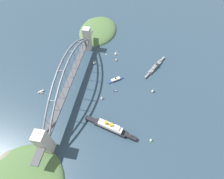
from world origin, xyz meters
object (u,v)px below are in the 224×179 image
object	(u,v)px
harbor_ferry_steamer	(116,80)
small_boat_5	(116,59)
small_boat_0	(116,91)
small_boat_3	(94,62)
harbor_arch_bridge	(71,77)
small_boat_2	(153,90)
small_boat_7	(151,140)
ocean_liner	(110,127)
naval_cruiser	(155,67)
small_boat_4	(106,54)
small_boat_6	(102,97)
seaplane_taxiing_near_bridge	(41,92)
small_boat_1	(116,53)

from	to	relation	value
harbor_ferry_steamer	small_boat_5	bearing A→B (deg)	-173.08
small_boat_0	small_boat_3	world-z (taller)	small_boat_3
harbor_arch_bridge	small_boat_2	xyz separation A→B (m)	(-12.95, 158.20, -25.59)
small_boat_3	small_boat_0	bearing A→B (deg)	40.15
small_boat_3	small_boat_7	world-z (taller)	small_boat_3
harbor_arch_bridge	ocean_liner	distance (m)	119.42
harbor_ferry_steamer	ocean_liner	bearing A→B (deg)	3.38
harbor_arch_bridge	small_boat_0	xyz separation A→B (m)	(-2.39, 85.44, -29.36)
naval_cruiser	small_boat_3	size ratio (longest dim) A/B	8.51
small_boat_2	small_boat_4	bearing A→B (deg)	-130.34
small_boat_6	small_boat_2	bearing A→B (deg)	108.34
small_boat_7	small_boat_2	bearing A→B (deg)	178.92
seaplane_taxiing_near_bridge	small_boat_4	xyz separation A→B (m)	(-129.63, 107.40, 1.54)
harbor_ferry_steamer	small_boat_7	xyz separation A→B (m)	(118.25, 75.02, 1.25)
small_boat_1	small_boat_2	xyz separation A→B (m)	(100.64, 87.50, -0.41)
seaplane_taxiing_near_bridge	small_boat_7	xyz separation A→B (m)	(63.65, 215.67, 1.20)
seaplane_taxiing_near_bridge	small_boat_3	world-z (taller)	small_boat_3
small_boat_2	ocean_liner	bearing A→B (deg)	-37.94
small_boat_0	small_boat_5	xyz separation A→B (m)	(-89.28, -11.44, 3.49)
small_boat_3	small_boat_5	world-z (taller)	small_boat_5
small_boat_0	small_boat_7	xyz separation A→B (m)	(89.16, 70.88, 2.51)
harbor_arch_bridge	small_boat_4	bearing A→B (deg)	155.72
naval_cruiser	small_boat_2	distance (m)	69.50
small_boat_3	small_boat_7	bearing A→B (deg)	39.23
small_boat_2	small_boat_7	bearing A→B (deg)	-1.08
seaplane_taxiing_near_bridge	small_boat_4	world-z (taller)	small_boat_4
small_boat_0	small_boat_7	distance (m)	113.93
harbor_arch_bridge	small_boat_2	size ratio (longest dim) A/B	32.10
small_boat_6	harbor_ferry_steamer	bearing A→B (deg)	159.24
seaplane_taxiing_near_bridge	ocean_liner	bearing A→B (deg)	69.74
ocean_liner	small_boat_2	world-z (taller)	ocean_liner
small_boat_4	small_boat_5	bearing A→B (deg)	60.25
naval_cruiser	small_boat_4	world-z (taller)	naval_cruiser
seaplane_taxiing_near_bridge	small_boat_1	world-z (taller)	small_boat_1
ocean_liner	small_boat_3	xyz separation A→B (m)	(-150.78, -62.19, -2.16)
harbor_ferry_steamer	small_boat_2	bearing A→B (deg)	76.45
small_boat_2	small_boat_0	bearing A→B (deg)	-81.74
naval_cruiser	small_boat_6	distance (m)	142.83
small_boat_6	small_boat_3	bearing A→B (deg)	-158.32
small_boat_1	small_boat_3	distance (m)	60.46
small_boat_3	naval_cruiser	bearing A→B (deg)	93.70
small_boat_7	ocean_liner	bearing A→B (deg)	-97.78
ocean_liner	small_boat_1	distance (m)	191.75
small_boat_3	small_boat_6	distance (m)	99.26
seaplane_taxiing_near_bridge	harbor_arch_bridge	bearing A→B (deg)	111.29
seaplane_taxiing_near_bridge	small_boat_5	bearing A→B (deg)	130.72
naval_cruiser	seaplane_taxiing_near_bridge	distance (m)	246.12
naval_cruiser	small_boat_0	size ratio (longest dim) A/B	9.73
harbor_arch_bridge	small_boat_5	xyz separation A→B (m)	(-91.67, 74.01, -25.87)
small_boat_4	small_boat_6	xyz separation A→B (m)	(125.38, 14.17, 0.59)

